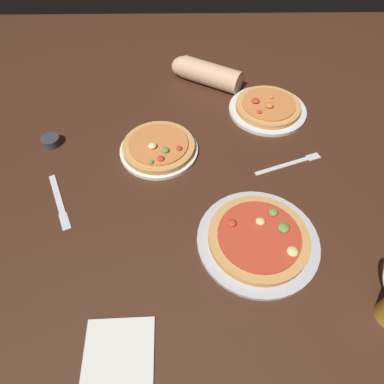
% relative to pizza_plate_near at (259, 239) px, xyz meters
% --- Properties ---
extents(ground_plane, '(2.40, 2.40, 0.03)m').
position_rel_pizza_plate_near_xyz_m(ground_plane, '(-0.18, 0.16, -0.03)').
color(ground_plane, '#3D2114').
extents(pizza_plate_near, '(0.33, 0.33, 0.05)m').
position_rel_pizza_plate_near_xyz_m(pizza_plate_near, '(0.00, 0.00, 0.00)').
color(pizza_plate_near, '#B2B2B7').
rests_on(pizza_plate_near, ground_plane).
extents(pizza_plate_far, '(0.26, 0.26, 0.05)m').
position_rel_pizza_plate_near_xyz_m(pizza_plate_far, '(-0.28, 0.35, 0.00)').
color(pizza_plate_far, silver).
rests_on(pizza_plate_far, ground_plane).
extents(pizza_plate_side, '(0.29, 0.29, 0.05)m').
position_rel_pizza_plate_near_xyz_m(pizza_plate_side, '(0.11, 0.56, -0.00)').
color(pizza_plate_side, silver).
rests_on(pizza_plate_side, ground_plane).
extents(ramekin_sauce, '(0.06, 0.06, 0.03)m').
position_rel_pizza_plate_near_xyz_m(ramekin_sauce, '(-0.65, 0.39, -0.00)').
color(ramekin_sauce, '#333338').
rests_on(ramekin_sauce, ground_plane).
extents(napkin_folded, '(0.16, 0.16, 0.01)m').
position_rel_pizza_plate_near_xyz_m(napkin_folded, '(-0.34, -0.28, -0.01)').
color(napkin_folded, silver).
rests_on(napkin_folded, ground_plane).
extents(fork_left, '(0.23, 0.10, 0.01)m').
position_rel_pizza_plate_near_xyz_m(fork_left, '(0.14, 0.29, -0.01)').
color(fork_left, silver).
rests_on(fork_left, ground_plane).
extents(knife_right, '(0.11, 0.21, 0.01)m').
position_rel_pizza_plate_near_xyz_m(knife_right, '(-0.57, 0.14, -0.01)').
color(knife_right, silver).
rests_on(knife_right, ground_plane).
extents(diner_arm, '(0.28, 0.20, 0.09)m').
position_rel_pizza_plate_near_xyz_m(diner_arm, '(-0.12, 0.74, 0.03)').
color(diner_arm, tan).
rests_on(diner_arm, ground_plane).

